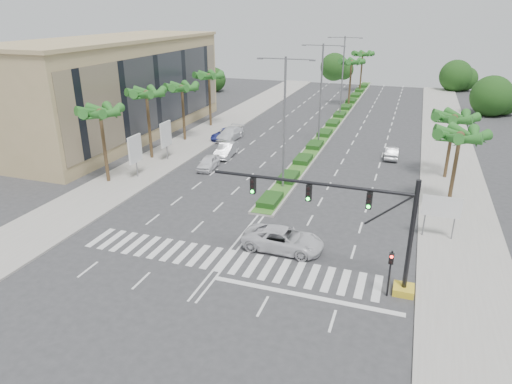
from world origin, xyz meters
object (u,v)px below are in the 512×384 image
car_parked_c (225,134)px  car_right (392,152)px  car_parked_a (208,163)px  car_parked_b (226,150)px  car_crossing (283,239)px  car_parked_d (230,134)px

car_parked_c → car_right: car_right is taller
car_parked_a → car_parked_b: car_parked_b is taller
car_crossing → car_parked_d: bearing=30.4°
car_parked_a → car_crossing: 18.71m
car_parked_c → car_parked_d: 0.63m
car_crossing → car_parked_a: bearing=41.8°
car_parked_d → car_crossing: bearing=-57.7°
car_parked_d → car_right: car_parked_d is taller
car_parked_b → car_right: car_parked_b is taller
car_right → car_parked_a: bearing=27.6°
car_parked_b → car_crossing: car_crossing is taller
car_parked_c → car_crossing: size_ratio=0.87×
car_parked_d → car_parked_a: bearing=-76.3°
car_parked_a → car_right: car_right is taller
car_parked_d → car_crossing: size_ratio=0.94×
car_parked_c → car_parked_d: bearing=7.3°
car_parked_c → car_crossing: bearing=-52.2°
car_parked_a → car_crossing: car_crossing is taller
car_parked_a → car_crossing: bearing=-54.5°
car_parked_c → car_parked_b: bearing=-59.2°
car_parked_c → car_right: 20.85m
car_parked_a → car_parked_b: 4.66m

